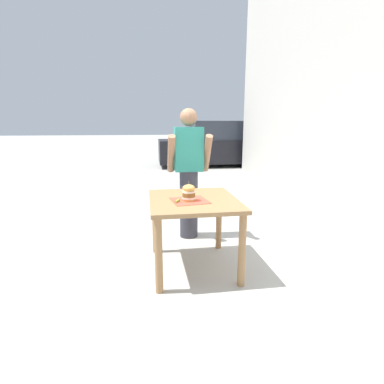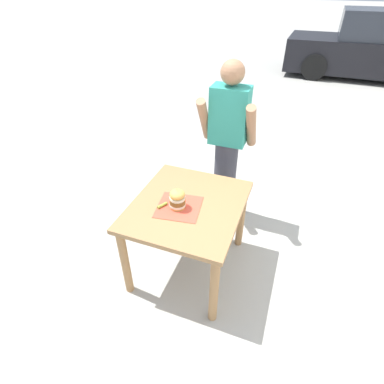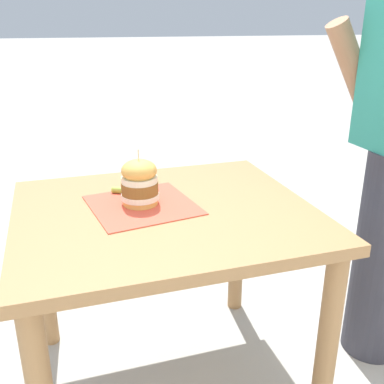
{
  "view_description": "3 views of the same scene",
  "coord_description": "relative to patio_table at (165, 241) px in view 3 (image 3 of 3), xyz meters",
  "views": [
    {
      "loc": [
        -0.47,
        -2.92,
        1.5
      ],
      "look_at": [
        0.0,
        0.1,
        0.8
      ],
      "focal_mm": 28.0,
      "sensor_mm": 36.0,
      "label": 1
    },
    {
      "loc": [
        0.72,
        -1.8,
        2.28
      ],
      "look_at": [
        0.0,
        0.1,
        0.8
      ],
      "focal_mm": 28.0,
      "sensor_mm": 36.0,
      "label": 2
    },
    {
      "loc": [
        1.4,
        -0.34,
        1.36
      ],
      "look_at": [
        0.0,
        0.1,
        0.8
      ],
      "focal_mm": 42.0,
      "sensor_mm": 36.0,
      "label": 3
    }
  ],
  "objects": [
    {
      "name": "serving_paper",
      "position": [
        -0.05,
        -0.07,
        0.13
      ],
      "size": [
        0.39,
        0.39,
        0.0
      ],
      "primitive_type": "cube",
      "rotation": [
        0.0,
        0.0,
        0.15
      ],
      "color": "#D64C38",
      "rests_on": "patio_table"
    },
    {
      "name": "pickle_spear",
      "position": [
        -0.18,
        -0.11,
        0.14
      ],
      "size": [
        0.06,
        0.09,
        0.02
      ],
      "primitive_type": "cylinder",
      "rotation": [
        0.0,
        1.57,
        1.08
      ],
      "color": "#8EA83D",
      "rests_on": "serving_paper"
    },
    {
      "name": "sandwich",
      "position": [
        -0.06,
        -0.07,
        0.21
      ],
      "size": [
        0.13,
        0.13,
        0.2
      ],
      "color": "gold",
      "rests_on": "serving_paper"
    },
    {
      "name": "ground_plane",
      "position": [
        0.0,
        0.0,
        -0.63
      ],
      "size": [
        80.0,
        80.0,
        0.0
      ],
      "primitive_type": "plane",
      "color": "#ADAAA3"
    },
    {
      "name": "patio_table",
      "position": [
        0.0,
        0.0,
        0.0
      ],
      "size": [
        0.89,
        1.01,
        0.75
      ],
      "color": "#9E7247",
      "rests_on": "ground"
    }
  ]
}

